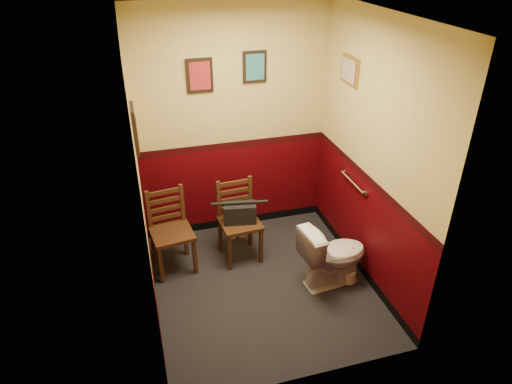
# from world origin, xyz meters

# --- Properties ---
(floor) EXTENTS (2.20, 2.40, 0.00)m
(floor) POSITION_xyz_m (0.00, 0.00, 0.00)
(floor) COLOR black
(floor) RESTS_ON ground
(ceiling) EXTENTS (2.20, 2.40, 0.00)m
(ceiling) POSITION_xyz_m (0.00, 0.00, 2.70)
(ceiling) COLOR silver
(ceiling) RESTS_ON ground
(wall_back) EXTENTS (2.20, 0.00, 2.70)m
(wall_back) POSITION_xyz_m (0.00, 1.20, 1.35)
(wall_back) COLOR #3E0207
(wall_back) RESTS_ON ground
(wall_front) EXTENTS (2.20, 0.00, 2.70)m
(wall_front) POSITION_xyz_m (0.00, -1.20, 1.35)
(wall_front) COLOR #3E0207
(wall_front) RESTS_ON ground
(wall_left) EXTENTS (0.00, 2.40, 2.70)m
(wall_left) POSITION_xyz_m (-1.10, 0.00, 1.35)
(wall_left) COLOR #3E0207
(wall_left) RESTS_ON ground
(wall_right) EXTENTS (0.00, 2.40, 2.70)m
(wall_right) POSITION_xyz_m (1.10, 0.00, 1.35)
(wall_right) COLOR #3E0207
(wall_right) RESTS_ON ground
(grab_bar) EXTENTS (0.05, 0.56, 0.06)m
(grab_bar) POSITION_xyz_m (1.07, 0.25, 0.95)
(grab_bar) COLOR silver
(grab_bar) RESTS_ON wall_right
(framed_print_back_a) EXTENTS (0.28, 0.04, 0.36)m
(framed_print_back_a) POSITION_xyz_m (-0.35, 1.18, 1.95)
(framed_print_back_a) COLOR black
(framed_print_back_a) RESTS_ON wall_back
(framed_print_back_b) EXTENTS (0.26, 0.04, 0.34)m
(framed_print_back_b) POSITION_xyz_m (0.25, 1.18, 2.00)
(framed_print_back_b) COLOR black
(framed_print_back_b) RESTS_ON wall_back
(framed_print_left) EXTENTS (0.04, 0.30, 0.38)m
(framed_print_left) POSITION_xyz_m (-1.08, 0.10, 1.85)
(framed_print_left) COLOR black
(framed_print_left) RESTS_ON wall_left
(framed_print_right) EXTENTS (0.04, 0.34, 0.28)m
(framed_print_right) POSITION_xyz_m (1.08, 0.60, 2.05)
(framed_print_right) COLOR olive
(framed_print_right) RESTS_ON wall_right
(toilet) EXTENTS (0.76, 0.48, 0.70)m
(toilet) POSITION_xyz_m (0.72, -0.14, 0.35)
(toilet) COLOR white
(toilet) RESTS_ON floor
(toilet_brush) EXTENTS (0.13, 0.13, 0.46)m
(toilet_brush) POSITION_xyz_m (0.91, -0.20, 0.07)
(toilet_brush) COLOR silver
(toilet_brush) RESTS_ON floor
(chair_left) EXTENTS (0.48, 0.48, 0.92)m
(chair_left) POSITION_xyz_m (-0.86, 0.59, 0.46)
(chair_left) COLOR #452814
(chair_left) RESTS_ON floor
(chair_right) EXTENTS (0.46, 0.46, 0.91)m
(chair_right) POSITION_xyz_m (-0.10, 0.59, 0.46)
(chair_right) COLOR #452814
(chair_right) RESTS_ON floor
(handbag) EXTENTS (0.38, 0.23, 0.26)m
(handbag) POSITION_xyz_m (-0.10, 0.55, 0.59)
(handbag) COLOR black
(handbag) RESTS_ON chair_right
(tp_stack) EXTENTS (0.21, 0.12, 0.27)m
(tp_stack) POSITION_xyz_m (-0.05, 0.94, 0.11)
(tp_stack) COLOR silver
(tp_stack) RESTS_ON floor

